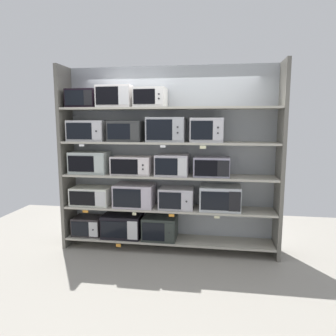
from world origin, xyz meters
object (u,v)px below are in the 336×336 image
microwave_5 (177,198)px  microwave_8 (132,165)px  microwave_17 (151,98)px  microwave_2 (160,227)px  microwave_7 (90,162)px  microwave_3 (92,196)px  microwave_12 (127,131)px  microwave_13 (166,130)px  microwave_14 (207,130)px  microwave_0 (88,226)px  microwave_9 (172,165)px  microwave_1 (123,225)px  microwave_4 (135,195)px  microwave_6 (220,198)px  microwave_15 (83,99)px  microwave_16 (116,97)px  microwave_10 (212,167)px  microwave_11 (88,131)px

microwave_5 → microwave_8: bearing=-180.0°
microwave_8 → microwave_17: bearing=0.1°
microwave_2 → microwave_7: (-1.05, 0.00, 0.95)m
microwave_3 → microwave_5: 1.29m
microwave_12 → microwave_13: size_ratio=0.89×
microwave_5 → microwave_13: 0.99m
microwave_14 → microwave_17: bearing=180.0°
microwave_0 → microwave_9: 1.62m
microwave_1 → microwave_9: 1.20m
microwave_4 → microwave_7: size_ratio=1.03×
microwave_3 → microwave_8: (0.63, -0.00, 0.48)m
microwave_6 → microwave_15: microwave_15 is taller
microwave_6 → microwave_13: bearing=-180.0°
microwave_6 → microwave_16: size_ratio=1.16×
microwave_15 → microwave_6: bearing=0.0°
microwave_3 → microwave_16: 1.51m
microwave_0 → microwave_2: size_ratio=0.89×
microwave_3 → microwave_4: (0.67, -0.00, 0.03)m
microwave_10 → microwave_11: microwave_11 is taller
microwave_13 → microwave_2: bearing=179.9°
microwave_7 → microwave_10: 1.79m
microwave_5 → microwave_12: (-0.72, 0.00, 0.95)m
microwave_1 → microwave_9: microwave_9 is taller
microwave_11 → microwave_3: bearing=0.1°
microwave_12 → microwave_17: microwave_17 is taller
microwave_2 → microwave_12: 1.49m
microwave_5 → microwave_8: 0.80m
microwave_9 → microwave_17: 0.99m
microwave_8 → microwave_3: bearing=180.0°
microwave_11 → microwave_14: size_ratio=1.21×
microwave_7 → microwave_14: bearing=-0.0°
microwave_4 → microwave_16: microwave_16 is taller
microwave_3 → microwave_15: microwave_15 is taller
microwave_11 → microwave_14: microwave_14 is taller
microwave_13 → microwave_6: bearing=0.0°
microwave_11 → microwave_7: bearing=2.4°
microwave_17 → microwave_5: bearing=-0.0°
microwave_4 → microwave_10: size_ratio=1.16×
microwave_3 → microwave_7: bearing=178.8°
microwave_4 → microwave_10: bearing=0.0°
microwave_2 → microwave_9: bearing=0.0°
microwave_5 → microwave_11: 1.62m
microwave_7 → microwave_10: microwave_7 is taller
microwave_6 → microwave_16: bearing=-180.0°
microwave_2 → microwave_3: bearing=180.0°
microwave_16 → microwave_9: bearing=0.0°
microwave_8 → microwave_16: size_ratio=1.18×
microwave_15 → microwave_14: bearing=0.0°
microwave_14 → microwave_4: bearing=-180.0°
microwave_5 → microwave_12: bearing=180.0°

